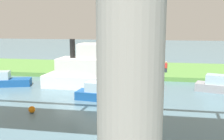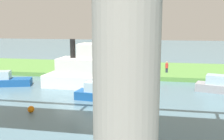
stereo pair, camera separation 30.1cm
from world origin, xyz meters
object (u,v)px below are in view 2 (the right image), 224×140
Objects in this scene: person_on_bank at (167,67)px; mooring_post at (152,72)px; bridge_pylon at (126,56)px; motorboat_red at (221,86)px; riverboat_paddlewheel at (94,70)px; marker_buoy at (31,109)px; houseboat_blue at (7,80)px; motorboat_white at (101,93)px.

mooring_post is (1.71, 2.38, -0.32)m from person_on_bank.
motorboat_red is at bearing -114.31° from bridge_pylon.
riverboat_paddlewheel is 9.18m from marker_buoy.
person_on_bank is 0.14× the size of riverboat_paddlewheel.
houseboat_blue is 10.05× the size of marker_buoy.
bridge_pylon reaches higher than riverboat_paddlewheel.
person_on_bank is 0.29× the size of motorboat_white.
riverboat_paddlewheel is 1.88× the size of motorboat_red.
houseboat_blue is 11.57m from motorboat_white.
person_on_bank is at bearing -134.34° from riverboat_paddlewheel.
person_on_bank is 18.77m from houseboat_blue.
mooring_post is 1.54× the size of marker_buoy.
marker_buoy is at bearing 59.11° from mooring_post.
motorboat_red reaches higher than houseboat_blue.
motorboat_red is 10.50× the size of marker_buoy.
houseboat_blue is at bearing 26.78° from person_on_bank.
person_on_bank is at bearing -54.33° from motorboat_red.
mooring_post is at bearing -120.89° from marker_buoy.
riverboat_paddlewheel reaches higher than motorboat_white.
bridge_pylon is 20.85m from mooring_post.
motorboat_white is (10.80, 4.72, -0.04)m from motorboat_red.
mooring_post is 0.15× the size of houseboat_blue.
riverboat_paddlewheel is (5.65, 5.15, 0.96)m from mooring_post.
houseboat_blue is (9.39, 0.92, -1.28)m from riverboat_paddlewheel.
motorboat_red is at bearing -149.01° from marker_buoy.
bridge_pylon reaches higher than motorboat_white.
bridge_pylon is 1.05× the size of riverboat_paddlewheel.
marker_buoy is at bearing 58.37° from person_on_bank.
bridge_pylon is at bearing 65.69° from motorboat_red.
bridge_pylon reaches higher than houseboat_blue.
houseboat_blue is (15.03, 6.07, -0.32)m from mooring_post.
houseboat_blue is at bearing 22.00° from mooring_post.
motorboat_red is (-12.47, -0.41, -1.25)m from riverboat_paddlewheel.
motorboat_red is at bearing -178.13° from riverboat_paddlewheel.
riverboat_paddlewheel is 12.54m from motorboat_red.
motorboat_red reaches higher than motorboat_white.
bridge_pylon is at bearing 135.91° from houseboat_blue.
mooring_post is at bearing -112.76° from motorboat_white.
mooring_post is at bearing -34.81° from motorboat_red.
person_on_bank reaches higher than mooring_post.
bridge_pylon is at bearing 108.80° from motorboat_white.
marker_buoy is (-6.78, 7.73, -0.31)m from houseboat_blue.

